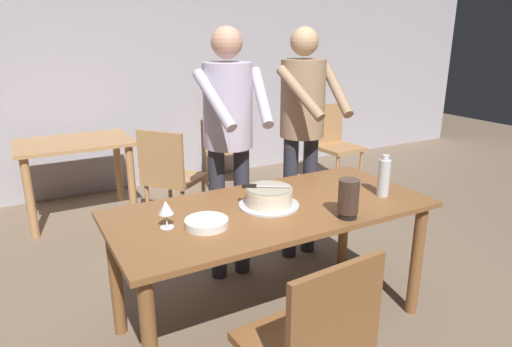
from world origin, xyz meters
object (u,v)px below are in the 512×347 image
Objects in this scene: person_cutting_cake at (229,129)px; chair_near_side at (312,344)px; water_bottle at (384,177)px; background_chair_0 at (224,142)px; plate_stack at (207,223)px; wine_glass_near at (166,208)px; background_chair_2 at (334,141)px; hurricane_lamp at (348,198)px; background_chair_1 at (170,174)px; background_table at (75,158)px; person_standing_beside at (303,119)px; main_dining_table at (272,224)px; cake_knife at (256,186)px; cake_on_platter at (269,197)px.

person_cutting_cake reaches higher than chair_near_side.
water_bottle is 0.28× the size of background_chair_0.
plate_stack is 1.53× the size of wine_glass_near.
chair_near_side and background_chair_2 have the same top height.
background_chair_1 is at bearing 99.39° from hurricane_lamp.
person_cutting_cake reaches higher than background_table.
background_table is (-0.14, 2.25, -0.28)m from wine_glass_near.
chair_near_side is 3.54m from background_chair_2.
wine_glass_near is 0.58× the size of water_bottle.
wine_glass_near is at bearing -152.81° from person_standing_beside.
main_dining_table is 1.65m from background_chair_1.
cake_knife is 0.96m from person_standing_beside.
person_standing_beside is (0.66, 0.64, 0.27)m from cake_on_platter.
wine_glass_near reaches higher than plate_stack.
plate_stack is 0.22× the size of background_table.
main_dining_table is 0.76m from person_cutting_cake.
person_cutting_cake is (0.04, 0.63, 0.43)m from main_dining_table.
hurricane_lamp is 1.07m from person_standing_beside.
person_cutting_cake is at bearing -177.18° from person_standing_beside.
person_standing_beside reaches higher than background_chair_2.
wine_glass_near is (-0.60, 0.01, 0.21)m from main_dining_table.
background_table is at bearing 130.78° from person_standing_beside.
wine_glass_near is at bearing -143.48° from background_chair_2.
cake_on_platter is 0.38× the size of chair_near_side.
person_cutting_cake is at bearing 86.58° from main_dining_table.
person_standing_beside is (-0.02, 0.82, 0.21)m from water_bottle.
water_bottle is 0.28× the size of background_chair_2.
hurricane_lamp reaches higher than cake_knife.
hurricane_lamp is at bearing -102.09° from background_chair_0.
cake_knife is at bearing -73.16° from background_table.
wine_glass_near is at bearing 111.58° from chair_near_side.
water_bottle is 0.15× the size of person_standing_beside.
cake_knife is at bearing 4.58° from wine_glass_near.
cake_knife is 0.24× the size of background_table.
hurricane_lamp reaches higher than background_chair_2.
main_dining_table is 1.99× the size of background_chair_0.
cake_knife is at bearing 131.73° from hurricane_lamp.
person_cutting_cake reaches higher than hurricane_lamp.
hurricane_lamp is 0.21× the size of background_table.
background_chair_1 is at bearing 92.05° from main_dining_table.
hurricane_lamp is 2.79m from background_table.
cake_on_platter is at bearing 71.19° from chair_near_side.
cake_on_platter is 2.36× the size of wine_glass_near.
person_cutting_cake reaches higher than background_chair_1.
wine_glass_near is 0.08× the size of person_standing_beside.
hurricane_lamp is 0.12× the size of person_cutting_cake.
hurricane_lamp is 0.23× the size of chair_near_side.
person_cutting_cake reaches higher than plate_stack.
hurricane_lamp is at bearing -68.74° from background_table.
person_standing_beside reaches higher than background_table.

